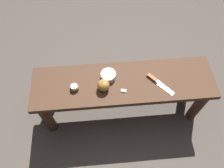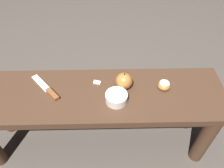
% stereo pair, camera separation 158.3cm
% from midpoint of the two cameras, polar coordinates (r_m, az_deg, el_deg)
% --- Properties ---
extents(ground_plane, '(8.00, 8.00, 0.00)m').
position_cam_midpoint_polar(ground_plane, '(1.54, -5.71, -44.95)').
color(ground_plane, '#4C443D').
extents(wooden_bench, '(1.30, 0.35, 0.47)m').
position_cam_midpoint_polar(wooden_bench, '(1.18, -7.52, -45.36)').
color(wooden_bench, '#472D1E').
rests_on(wooden_bench, ground_plane).
extents(knife, '(0.17, 0.19, 0.02)m').
position_cam_midpoint_polar(knife, '(1.11, -24.38, -42.44)').
color(knife, silver).
rests_on(knife, wooden_bench).
extents(apple_whole, '(0.09, 0.09, 0.10)m').
position_cam_midpoint_polar(apple_whole, '(1.02, 2.70, -43.33)').
color(apple_whole, '#B27233').
rests_on(apple_whole, wooden_bench).
extents(apple_cut, '(0.06, 0.06, 0.04)m').
position_cam_midpoint_polar(apple_cut, '(1.07, 17.34, -42.58)').
color(apple_cut, '#B27233').
rests_on(apple_cut, wooden_bench).
extents(apple_slice_near_knife, '(0.04, 0.03, 0.01)m').
position_cam_midpoint_polar(apple_slice_near_knife, '(1.07, -7.29, -41.62)').
color(apple_slice_near_knife, white).
rests_on(apple_slice_near_knife, wooden_bench).
extents(bowl, '(0.11, 0.11, 0.05)m').
position_cam_midpoint_polar(bowl, '(1.05, -0.28, -48.31)').
color(bowl, silver).
rests_on(bowl, wooden_bench).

